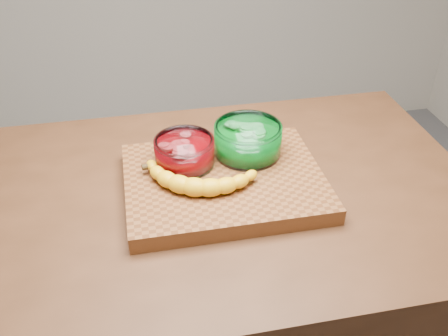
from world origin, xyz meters
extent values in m
cube|color=#4B2A16|center=(0.00, 0.00, 0.45)|extent=(1.20, 0.80, 0.90)
cube|color=brown|center=(0.00, 0.00, 0.92)|extent=(0.45, 0.35, 0.04)
cylinder|color=white|center=(-0.08, 0.06, 0.97)|extent=(0.14, 0.14, 0.07)
cylinder|color=#BC050C|center=(-0.08, 0.06, 0.96)|extent=(0.12, 0.12, 0.04)
cylinder|color=#EE4B50|center=(-0.08, 0.06, 0.99)|extent=(0.11, 0.11, 0.02)
cylinder|color=white|center=(0.07, 0.08, 0.98)|extent=(0.16, 0.16, 0.08)
cylinder|color=#079D22|center=(0.07, 0.08, 0.97)|extent=(0.14, 0.14, 0.04)
cylinder|color=#72F27C|center=(0.07, 0.08, 1.00)|extent=(0.13, 0.13, 0.02)
camera|label=1|loc=(-0.18, -0.90, 1.61)|focal=40.00mm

